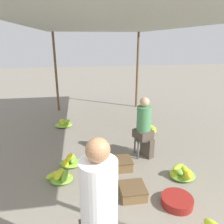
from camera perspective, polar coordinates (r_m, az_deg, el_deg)
The scene contains 14 objects.
canopy_post_back_left at distance 7.87m, azimuth -14.43°, elevation 9.84°, with size 0.08×0.08×2.69m, color brown.
canopy_post_back_right at distance 8.12m, azimuth 6.62°, elevation 10.55°, with size 0.08×0.08×2.69m, color brown.
canopy_tarp at distance 4.58m, azimuth -0.11°, elevation 21.69°, with size 3.29×6.86×0.04m, color #9EA399.
vendor_foreground at distance 2.31m, azimuth -3.35°, elevation -25.15°, with size 0.42×0.42×1.67m.
stool at distance 4.84m, azimuth 8.03°, elevation -7.54°, with size 0.34×0.34×0.43m.
vendor_seated at distance 4.69m, azimuth 8.46°, elevation -3.72°, with size 0.45×0.45×1.33m.
basin_black at distance 3.80m, azimuth 16.61°, elevation -21.38°, with size 0.49×0.49×0.13m.
banana_pile_left_0 at distance 4.62m, azimuth -10.97°, elevation -12.69°, with size 0.45×0.38×0.26m.
banana_pile_left_1 at distance 4.23m, azimuth -13.49°, elevation -16.05°, with size 0.52×0.52×0.24m.
banana_pile_left_2 at distance 6.63m, azimuth -12.45°, elevation -2.94°, with size 0.50×0.54×0.22m.
banana_pile_right_1 at distance 4.39m, azimuth 17.97°, elevation -15.05°, with size 0.48×0.49×0.25m.
banana_pile_right_2 at distance 6.13m, azimuth 9.75°, elevation -4.35°, with size 0.46×0.38×0.23m.
crate_near at distance 3.81m, azimuth 5.38°, elevation -19.91°, with size 0.42×0.42×0.19m.
crate_mid at distance 4.46m, azimuth 2.52°, elevation -13.34°, with size 0.40×0.40×0.20m.
Camera 1 is at (-0.70, -0.99, 2.46)m, focal length 35.00 mm.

